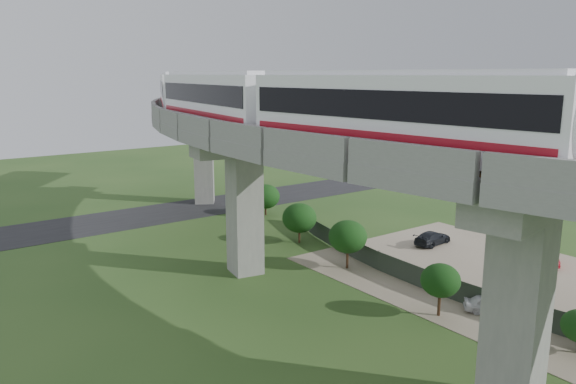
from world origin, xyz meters
The scene contains 13 objects.
ground centered at (0.00, 0.00, 0.00)m, with size 160.00×160.00×0.00m, color #2C4D1F.
dirt_lot centered at (14.00, -2.00, 0.02)m, with size 18.00×26.00×0.04m, color gray.
asphalt_road centered at (0.00, 30.00, 0.01)m, with size 60.00×8.00×0.03m, color #232326.
viaduct centered at (3.84, 0.00, 9.05)m, with size 19.58×73.98×11.40m.
metro_train centered at (2.45, 15.71, 12.31)m, with size 20.33×59.10×3.64m.
fence centered at (9.75, 0.00, 0.75)m, with size 3.87×38.73×1.50m.
tree_0 centered at (11.33, 23.18, 1.90)m, with size 2.86×2.86×3.12m.
tree_1 centered at (8.30, 13.70, 2.14)m, with size 2.88×2.88×3.37m.
tree_2 centered at (7.19, 6.56, 2.42)m, with size 2.79×2.79×3.61m.
tree_3 centered at (5.98, -2.67, 2.20)m, with size 2.30×2.30×3.18m.
car_white centered at (8.75, -4.21, 0.55)m, with size 1.21×3.00×1.02m, color white.
car_red centered at (19.78, -1.25, 0.64)m, with size 1.26×3.62×1.19m, color maroon.
car_dark centered at (16.80, 6.69, 0.59)m, with size 1.54×3.80×1.10m, color black.
Camera 1 is at (-19.31, -22.05, 13.90)m, focal length 35.00 mm.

